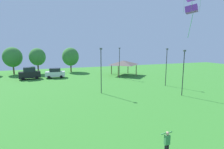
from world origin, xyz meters
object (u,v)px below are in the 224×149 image
at_px(park_pavilion, 124,63).
at_px(parked_car_leftmost, 30,73).
at_px(kite_flying_6, 192,3).
at_px(light_post_2, 166,65).
at_px(light_post_0, 119,61).
at_px(treeline_tree_3, 71,57).
at_px(treeline_tree_1, 13,57).
at_px(light_post_3, 183,70).
at_px(parked_car_second_from_left, 55,73).
at_px(light_post_1, 101,68).
at_px(person_standing_near_foreground, 167,142).
at_px(treeline_tree_2, 37,57).

bearing_deg(park_pavilion, parked_car_leftmost, 174.38).
height_order(kite_flying_6, light_post_2, kite_flying_6).
distance_m(light_post_0, treeline_tree_3, 16.15).
bearing_deg(treeline_tree_1, parked_car_leftmost, -62.75).
relative_size(parked_car_leftmost, light_post_3, 0.68).
bearing_deg(light_post_3, light_post_2, 74.16).
relative_size(parked_car_second_from_left, light_post_2, 0.65).
bearing_deg(light_post_3, treeline_tree_3, 112.54).
distance_m(light_post_0, light_post_1, 13.16).
distance_m(kite_flying_6, treeline_tree_3, 33.50).
height_order(kite_flying_6, parked_car_second_from_left, kite_flying_6).
bearing_deg(treeline_tree_1, light_post_3, -48.71).
bearing_deg(park_pavilion, light_post_3, -87.81).
bearing_deg(parked_car_leftmost, person_standing_near_foreground, -78.68).
bearing_deg(person_standing_near_foreground, light_post_3, 12.99).
bearing_deg(light_post_0, treeline_tree_3, 123.93).
distance_m(park_pavilion, light_post_2, 13.51).
bearing_deg(light_post_0, treeline_tree_1, 148.88).
xyz_separation_m(light_post_3, treeline_tree_2, (-20.61, 29.09, 0.64)).
relative_size(parked_car_leftmost, light_post_0, 0.66).
bearing_deg(light_post_0, light_post_1, -124.49).
distance_m(parked_car_leftmost, light_post_0, 19.71).
bearing_deg(light_post_1, treeline_tree_1, 122.34).
relative_size(person_standing_near_foreground, light_post_3, 0.27).
bearing_deg(treeline_tree_3, light_post_0, -56.07).
distance_m(parked_car_leftmost, treeline_tree_3, 12.94).
relative_size(parked_car_second_from_left, light_post_0, 0.65).
xyz_separation_m(light_post_3, treeline_tree_3, (-12.23, 29.46, 0.49)).
xyz_separation_m(light_post_2, treeline_tree_2, (-22.35, 22.95, 0.58)).
bearing_deg(treeline_tree_2, parked_car_leftmost, -100.35).
height_order(kite_flying_6, treeline_tree_3, kite_flying_6).
distance_m(person_standing_near_foreground, light_post_0, 28.41).
relative_size(light_post_0, light_post_2, 1.01).
height_order(parked_car_second_from_left, light_post_0, light_post_0).
bearing_deg(treeline_tree_3, parked_car_leftmost, -140.81).
distance_m(parked_car_second_from_left, treeline_tree_2, 9.32).
relative_size(treeline_tree_2, treeline_tree_3, 0.99).
distance_m(kite_flying_6, light_post_0, 19.08).
relative_size(light_post_2, treeline_tree_1, 0.98).
height_order(light_post_0, treeline_tree_3, light_post_0).
bearing_deg(parked_car_second_from_left, light_post_1, -62.43).
bearing_deg(treeline_tree_3, park_pavilion, -41.20).
bearing_deg(treeline_tree_1, person_standing_near_foreground, -69.59).
relative_size(person_standing_near_foreground, treeline_tree_3, 0.27).
bearing_deg(light_post_0, light_post_3, -78.68).
bearing_deg(light_post_1, treeline_tree_2, 112.59).
bearing_deg(kite_flying_6, light_post_2, 77.86).
xyz_separation_m(park_pavilion, light_post_0, (-2.47, -3.34, 0.70)).
height_order(parked_car_leftmost, light_post_3, light_post_3).
relative_size(treeline_tree_1, treeline_tree_3, 1.02).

